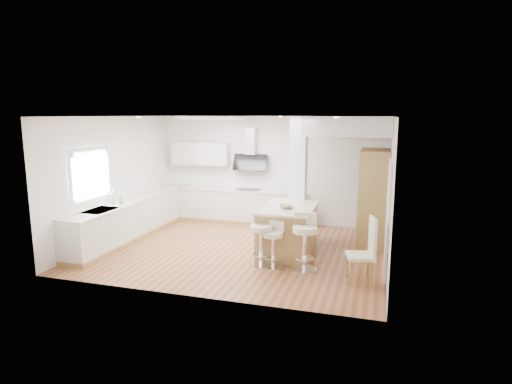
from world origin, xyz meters
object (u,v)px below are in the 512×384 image
(peninsula, at_px, (288,230))
(bar_stool_b, at_px, (273,242))
(bar_stool_c, at_px, (305,239))
(bar_stool_a, at_px, (262,237))
(dining_chair, at_px, (366,248))

(peninsula, xyz_separation_m, bar_stool_b, (-0.07, -0.89, -0.01))
(bar_stool_b, height_order, bar_stool_c, bar_stool_c)
(peninsula, distance_m, bar_stool_a, 0.91)
(peninsula, height_order, bar_stool_a, peninsula)
(peninsula, distance_m, bar_stool_c, 1.00)
(peninsula, height_order, bar_stool_b, peninsula)
(bar_stool_c, distance_m, dining_chair, 1.14)
(peninsula, bearing_deg, dining_chair, -36.36)
(bar_stool_c, xyz_separation_m, dining_chair, (1.11, -0.29, 0.02))
(dining_chair, bearing_deg, bar_stool_a, 156.95)
(peninsula, distance_m, bar_stool_b, 0.90)
(bar_stool_c, bearing_deg, peninsula, 112.93)
(peninsula, relative_size, bar_stool_c, 1.56)
(bar_stool_a, xyz_separation_m, bar_stool_c, (0.82, -0.00, 0.03))
(peninsula, distance_m, dining_chair, 1.99)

